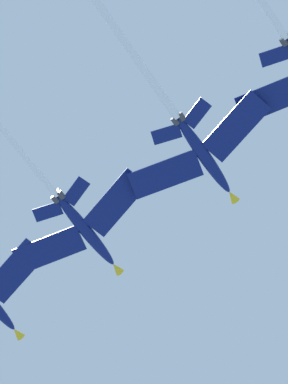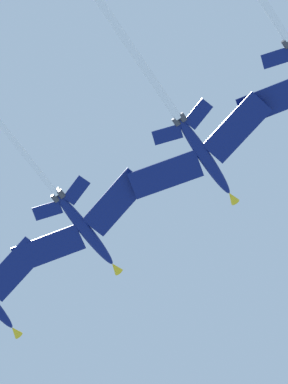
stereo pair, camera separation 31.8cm
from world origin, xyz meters
TOP-DOWN VIEW (x-y plane):
  - jet_inner_left at (9.87, -5.98)m, footprint 28.70×40.23m
  - jet_centre at (-6.61, -13.74)m, footprint 28.55×38.59m
  - jet_inner_right at (-19.88, -23.00)m, footprint 26.85×37.48m

SIDE VIEW (x-z plane):
  - jet_centre at x=-6.61m, z-range 94.58..102.50m
  - jet_inner_left at x=9.87m, z-range 95.65..103.70m
  - jet_inner_right at x=-19.88m, z-range 96.09..103.73m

